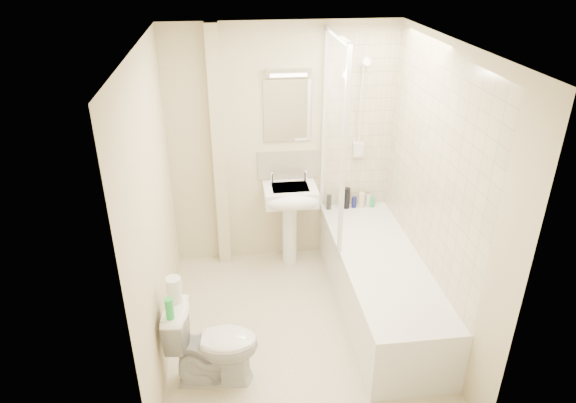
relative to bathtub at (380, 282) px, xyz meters
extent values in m
plane|color=beige|center=(-0.75, -0.20, -0.29)|extent=(2.50, 2.50, 0.00)
cube|color=beige|center=(-0.75, 1.05, 0.91)|extent=(2.20, 0.02, 2.40)
cube|color=beige|center=(-1.85, -0.20, 0.91)|extent=(0.02, 2.50, 2.40)
cube|color=beige|center=(0.35, -0.20, 0.91)|extent=(0.02, 2.50, 2.40)
cube|color=white|center=(-0.75, -0.20, 2.11)|extent=(2.20, 2.50, 0.02)
cube|color=beige|center=(0.00, 1.04, 1.14)|extent=(0.70, 0.01, 1.75)
cube|color=beige|center=(0.34, 0.00, 1.14)|extent=(0.01, 2.10, 1.75)
cube|color=beige|center=(-1.37, 0.99, 0.91)|extent=(0.12, 0.12, 2.40)
cube|color=beige|center=(-0.70, 1.04, 0.74)|extent=(0.60, 0.02, 0.30)
cube|color=white|center=(-0.70, 1.04, 1.29)|extent=(0.46, 0.01, 0.60)
cube|color=silver|center=(-0.70, 1.02, 1.66)|extent=(0.42, 0.07, 0.07)
cube|color=white|center=(0.00, 0.00, -0.01)|extent=(0.70, 2.10, 0.55)
cube|color=white|center=(0.00, 0.00, 0.21)|extent=(0.56, 1.96, 0.05)
cube|color=white|center=(-0.35, 0.60, 1.16)|extent=(0.01, 0.90, 1.80)
cube|color=white|center=(-0.35, 1.03, 1.16)|extent=(0.04, 0.04, 1.80)
cube|color=white|center=(-0.35, 0.15, 1.16)|extent=(0.04, 0.04, 1.80)
cube|color=white|center=(-0.35, 0.60, 2.04)|extent=(0.04, 0.90, 0.04)
cube|color=white|center=(-0.35, 0.60, 0.28)|extent=(0.04, 0.90, 0.03)
cylinder|color=white|center=(0.00, 1.02, 1.26)|extent=(0.02, 0.02, 0.90)
cylinder|color=white|center=(0.00, 1.02, 0.81)|extent=(0.05, 0.05, 0.02)
cylinder|color=white|center=(0.00, 1.02, 1.71)|extent=(0.05, 0.05, 0.02)
cylinder|color=white|center=(0.00, 0.95, 1.74)|extent=(0.08, 0.11, 0.11)
cube|color=white|center=(0.00, 1.01, 0.88)|extent=(0.10, 0.05, 0.14)
cylinder|color=white|center=(-0.02, 0.99, 1.31)|extent=(0.01, 0.13, 0.84)
cylinder|color=white|center=(-0.70, 0.88, 0.06)|extent=(0.15, 0.15, 0.69)
cube|color=white|center=(-0.70, 0.85, 0.51)|extent=(0.52, 0.40, 0.16)
ellipsoid|color=white|center=(-0.70, 0.68, 0.51)|extent=(0.52, 0.22, 0.16)
cube|color=silver|center=(-0.70, 0.85, 0.56)|extent=(0.36, 0.26, 0.04)
cylinder|color=white|center=(-0.87, 0.96, 0.63)|extent=(0.03, 0.03, 0.10)
cylinder|color=white|center=(-0.53, 0.96, 0.63)|extent=(0.03, 0.03, 0.10)
sphere|color=white|center=(-0.87, 0.96, 0.69)|extent=(0.04, 0.04, 0.04)
sphere|color=white|center=(-0.53, 0.96, 0.69)|extent=(0.04, 0.04, 0.04)
cylinder|color=black|center=(-0.28, 0.96, 0.34)|extent=(0.05, 0.05, 0.15)
cylinder|color=white|center=(-0.16, 0.96, 0.34)|extent=(0.06, 0.06, 0.15)
cylinder|color=black|center=(-0.10, 0.96, 0.37)|extent=(0.07, 0.07, 0.22)
cylinder|color=navy|center=(-0.02, 0.96, 0.32)|extent=(0.05, 0.05, 0.12)
cylinder|color=beige|center=(0.06, 0.96, 0.34)|extent=(0.07, 0.07, 0.16)
cylinder|color=silver|center=(0.13, 0.96, 0.33)|extent=(0.05, 0.05, 0.13)
cylinder|color=green|center=(0.17, 0.96, 0.31)|extent=(0.06, 0.06, 0.10)
imported|color=white|center=(-1.47, -0.66, 0.05)|extent=(0.50, 0.73, 0.68)
cylinder|color=white|center=(-1.72, -0.57, 0.44)|extent=(0.10, 0.10, 0.10)
cylinder|color=white|center=(-1.72, -0.56, 0.54)|extent=(0.11, 0.11, 0.10)
cylinder|color=green|center=(-1.74, -0.75, 0.47)|extent=(0.06, 0.06, 0.16)
camera|label=1|loc=(-1.28, -3.64, 2.72)|focal=32.00mm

